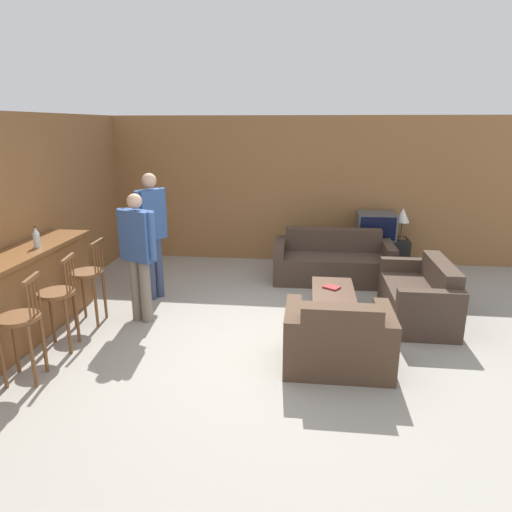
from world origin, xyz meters
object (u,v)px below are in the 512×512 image
object	(u,v)px
couch_far	(333,263)
bottle	(36,238)
bar_chair_far	(89,279)
coffee_table	(333,294)
bar_chair_near	(21,326)
person_by_counter	(138,251)
person_by_window	(152,228)
tv	(376,226)
armchair_near	(338,341)
table_lamp	(403,217)
tv_unit	(374,254)
book_on_table	(332,287)
loveseat_right	(420,297)
bar_chair_mid	(58,300)

from	to	relation	value
couch_far	bottle	bearing A→B (deg)	-148.19
bar_chair_far	coffee_table	world-z (taller)	bar_chair_far
bar_chair_near	person_by_counter	world-z (taller)	person_by_counter
bar_chair_near	couch_far	bearing A→B (deg)	47.28
person_by_window	person_by_counter	distance (m)	0.80
bar_chair_far	tv	world-z (taller)	bar_chair_far
armchair_near	bottle	xyz separation A→B (m)	(-3.53, 0.56, 0.86)
bar_chair_far	person_by_counter	xyz separation A→B (m)	(0.62, 0.13, 0.34)
bar_chair_far	person_by_window	distance (m)	1.16
bar_chair_far	armchair_near	bearing A→B (deg)	-14.60
bar_chair_near	bottle	bearing A→B (deg)	112.16
table_lamp	tv_unit	bearing A→B (deg)	-180.00
person_by_counter	book_on_table	bearing A→B (deg)	10.82
couch_far	armchair_near	distance (m)	2.80
bar_chair_near	table_lamp	bearing A→B (deg)	43.64
armchair_near	loveseat_right	world-z (taller)	armchair_near
couch_far	tv	xyz separation A→B (m)	(0.74, 0.72, 0.47)
bar_chair_far	bottle	world-z (taller)	bottle
bar_chair_mid	person_by_counter	bearing A→B (deg)	53.67
loveseat_right	tv_unit	bearing A→B (deg)	98.07
bar_chair_far	table_lamp	distance (m)	5.12
bar_chair_near	person_by_window	distance (m)	2.42
table_lamp	bar_chair_near	bearing A→B (deg)	-136.36
person_by_counter	tv	bearing A→B (deg)	38.50
coffee_table	person_by_counter	bearing A→B (deg)	-171.34
bar_chair_mid	loveseat_right	bearing A→B (deg)	17.34
bar_chair_near	bar_chair_mid	size ratio (longest dim) A/B	1.00
bottle	person_by_counter	world-z (taller)	person_by_counter
couch_far	tv	size ratio (longest dim) A/B	2.86
person_by_window	coffee_table	bearing A→B (deg)	-9.38
bar_chair_near	bottle	size ratio (longest dim) A/B	4.14
tv_unit	table_lamp	size ratio (longest dim) A/B	2.10
bar_chair_far	coffee_table	distance (m)	3.13
person_by_window	bar_chair_mid	bearing A→B (deg)	-108.22
armchair_near	person_by_counter	world-z (taller)	person_by_counter
book_on_table	person_by_window	xyz separation A→B (m)	(-2.51, 0.33, 0.66)
loveseat_right	person_by_counter	distance (m)	3.65
couch_far	loveseat_right	distance (m)	1.76
armchair_near	coffee_table	xyz separation A→B (m)	(0.01, 1.30, 0.02)
person_by_window	loveseat_right	bearing A→B (deg)	-5.18
bar_chair_mid	bottle	bearing A→B (deg)	134.45
bar_chair_near	table_lamp	world-z (taller)	table_lamp
loveseat_right	coffee_table	world-z (taller)	loveseat_right
armchair_near	loveseat_right	bearing A→B (deg)	50.96
tv	person_by_window	xyz separation A→B (m)	(-3.34, -1.80, 0.27)
bar_chair_near	person_by_window	size ratio (longest dim) A/B	0.60
couch_far	loveseat_right	bearing A→B (deg)	-53.51
book_on_table	bar_chair_mid	bearing A→B (deg)	-156.77
table_lamp	person_by_window	xyz separation A→B (m)	(-3.78, -1.80, 0.10)
bar_chair_mid	loveseat_right	size ratio (longest dim) A/B	0.73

